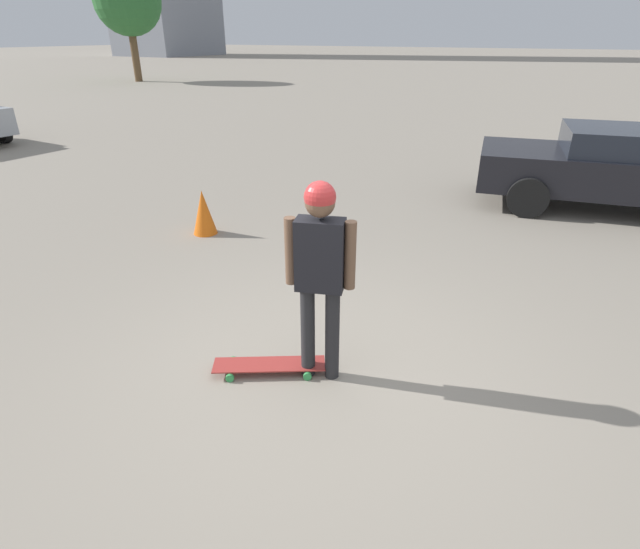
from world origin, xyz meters
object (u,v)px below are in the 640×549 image
object	(u,v)px
person	(320,262)
skateboard	(269,365)
car_parked_near	(617,167)
traffic_cone	(204,212)

from	to	relation	value
person	skateboard	size ratio (longest dim) A/B	1.81
skateboard	car_parked_near	bearing A→B (deg)	-141.59
person	skateboard	distance (m)	1.13
car_parked_near	traffic_cone	distance (m)	6.82
person	traffic_cone	world-z (taller)	person
person	traffic_cone	bearing A→B (deg)	127.26
skateboard	traffic_cone	bearing A→B (deg)	-71.60
skateboard	traffic_cone	size ratio (longest dim) A/B	1.46
person	car_parked_near	bearing A→B (deg)	53.92
person	car_parked_near	world-z (taller)	person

